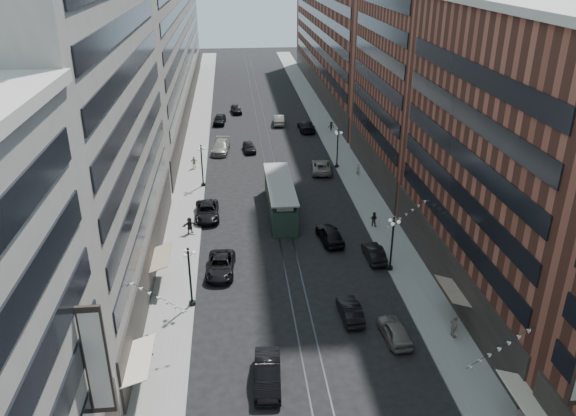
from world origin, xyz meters
name	(u,v)px	position (x,y,z in m)	size (l,w,h in m)	color
ground	(271,170)	(0.00, 60.00, 0.00)	(220.00, 220.00, 0.00)	black
sidewalk_west	(195,150)	(-11.00, 70.00, 0.07)	(4.00, 180.00, 0.15)	gray
sidewalk_east	(337,145)	(11.00, 70.00, 0.07)	(4.00, 180.00, 0.15)	gray
rail_west	(262,148)	(-0.70, 70.00, 0.01)	(0.12, 180.00, 0.02)	#2D2D33
rail_east	(271,147)	(0.70, 70.00, 0.01)	(0.12, 180.00, 0.02)	#2D2D33
building_west_mid	(88,134)	(-17.00, 33.00, 14.00)	(8.00, 36.00, 28.00)	gray
building_west_far	(164,39)	(-17.00, 96.00, 13.00)	(8.00, 90.00, 26.00)	gray
building_east_mid	(508,163)	(17.00, 28.00, 12.00)	(8.00, 30.00, 24.00)	brown
building_east_tower	(413,13)	(17.00, 56.00, 21.00)	(8.00, 26.00, 42.00)	brown
building_east_far	(337,36)	(17.00, 105.00, 12.00)	(8.00, 72.00, 24.00)	brown
lamppost_sw_far	(190,275)	(-9.20, 28.00, 3.10)	(1.03, 1.14, 5.52)	black
lamppost_sw_mid	(202,164)	(-9.20, 55.00, 3.10)	(1.03, 1.14, 5.52)	black
lamppost_se_far	(392,242)	(9.20, 32.00, 3.10)	(1.03, 1.14, 5.52)	black
lamppost_se_mid	(337,147)	(9.20, 60.00, 3.10)	(1.03, 1.14, 5.52)	black
streetcar	(280,199)	(0.00, 46.28, 1.70)	(2.96, 13.35, 3.69)	#203327
car_2	(221,265)	(-6.80, 33.30, 0.77)	(2.55, 5.52, 1.53)	black
car_4	(395,331)	(6.80, 21.86, 0.75)	(1.77, 4.41, 1.50)	#69655D
car_5	(268,374)	(-3.43, 17.86, 0.85)	(1.81, 5.19, 1.71)	black
pedestrian_2	(149,345)	(-12.01, 21.65, 1.03)	(0.86, 0.47, 1.77)	black
pedestrian_4	(454,327)	(11.38, 21.44, 1.10)	(1.12, 0.51, 1.91)	#A29686
car_7	(207,211)	(-8.40, 45.56, 0.80)	(2.64, 5.73, 1.59)	black
car_8	(221,147)	(-7.02, 68.55, 0.87)	(2.44, 6.01, 1.74)	gray
car_9	(220,119)	(-7.35, 84.03, 0.84)	(1.99, 4.96, 1.69)	black
car_10	(374,253)	(8.20, 34.28, 0.73)	(1.54, 4.41, 1.45)	black
car_11	(321,166)	(6.80, 58.76, 0.79)	(2.62, 5.68, 1.58)	gray
car_12	(306,126)	(7.27, 78.38, 0.85)	(2.39, 5.88, 1.71)	black
car_13	(249,147)	(-2.74, 68.44, 0.72)	(1.71, 4.24, 1.44)	black
car_14	(279,120)	(3.02, 82.72, 0.85)	(1.81, 5.18, 1.71)	slate
pedestrian_5	(190,225)	(-10.12, 41.60, 1.05)	(1.68, 0.48, 1.81)	black
pedestrian_6	(194,162)	(-10.65, 61.60, 1.01)	(1.01, 0.46, 1.72)	#BFB59E
pedestrian_7	(374,219)	(9.86, 41.28, 0.98)	(0.81, 0.44, 1.67)	black
pedestrian_8	(358,170)	(11.39, 56.37, 1.04)	(0.65, 0.43, 1.78)	#AAA38D
pedestrian_9	(331,127)	(11.37, 77.15, 0.97)	(1.06, 0.44, 1.63)	black
car_extra_0	(350,310)	(3.89, 24.93, 0.72)	(1.53, 4.38, 1.44)	black
car_extra_1	(330,234)	(4.50, 38.41, 0.87)	(2.06, 5.12, 1.74)	black
car_extra_2	(236,109)	(-4.30, 91.08, 0.76)	(1.79, 4.45, 1.52)	black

